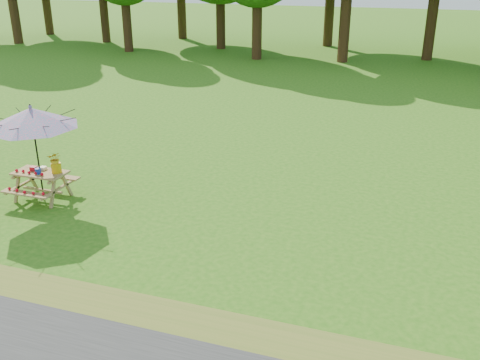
% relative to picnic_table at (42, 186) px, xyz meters
% --- Properties ---
extents(ground, '(120.00, 120.00, 0.00)m').
position_rel_picnic_table_xyz_m(ground, '(1.97, -0.50, -0.33)').
color(ground, '#286613').
rests_on(ground, ground).
extents(drygrass_strip, '(120.00, 1.20, 0.01)m').
position_rel_picnic_table_xyz_m(drygrass_strip, '(1.97, -3.30, -0.32)').
color(drygrass_strip, olive).
rests_on(drygrass_strip, ground).
extents(picnic_table, '(1.20, 1.32, 0.67)m').
position_rel_picnic_table_xyz_m(picnic_table, '(0.00, 0.00, 0.00)').
color(picnic_table, olive).
rests_on(picnic_table, ground).
extents(patio_umbrella, '(2.43, 2.43, 2.25)m').
position_rel_picnic_table_xyz_m(patio_umbrella, '(0.00, 0.00, 1.62)').
color(patio_umbrella, black).
rests_on(patio_umbrella, ground).
extents(produce_bins, '(0.36, 0.38, 0.13)m').
position_rel_picnic_table_xyz_m(produce_bins, '(-0.05, 0.00, 0.40)').
color(produce_bins, '#AC0D1C').
rests_on(produce_bins, picnic_table).
extents(tomatoes_row, '(0.77, 0.13, 0.07)m').
position_rel_picnic_table_xyz_m(tomatoes_row, '(-0.15, -0.18, 0.38)').
color(tomatoes_row, red).
rests_on(tomatoes_row, picnic_table).
extents(flower_bucket, '(0.38, 0.36, 0.50)m').
position_rel_picnic_table_xyz_m(flower_bucket, '(0.39, 0.10, 0.61)').
color(flower_bucket, gold).
rests_on(flower_bucket, picnic_table).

